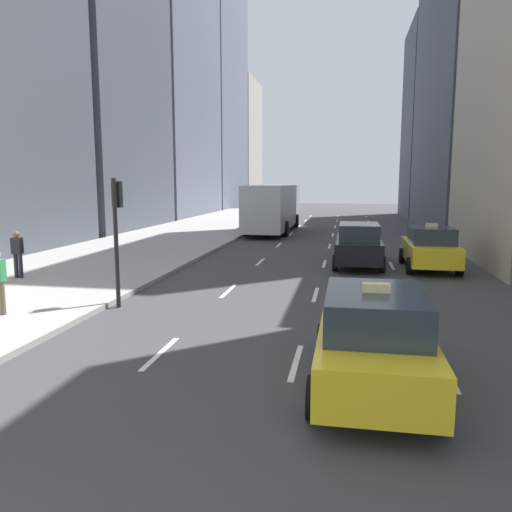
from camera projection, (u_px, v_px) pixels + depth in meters
name	position (u px, v px, depth m)	size (l,w,h in m)	color
sidewalk_left	(169.00, 239.00, 29.92)	(8.00, 66.00, 0.15)	#9E9E99
lane_markings	(327.00, 254.00, 24.33)	(5.72, 56.00, 0.01)	white
building_row_left	(150.00, 68.00, 44.12)	(6.00, 81.59, 30.06)	#A89E89
building_row_right	(508.00, 3.00, 27.75)	(6.00, 54.28, 35.36)	#A89E89
taxi_lead	(373.00, 339.00, 8.40)	(2.02, 4.40, 1.87)	yellow
taxi_second	(430.00, 248.00, 19.98)	(2.02, 4.40, 1.87)	yellow
sedan_black_near	(358.00, 244.00, 20.77)	(2.02, 4.75, 1.79)	black
city_bus	(274.00, 206.00, 35.11)	(2.80, 11.61, 3.25)	#B7BCC1
pedestrian_far_walking	(17.00, 252.00, 17.39)	(0.36, 0.22, 1.65)	#23232D
traffic_light_pole	(117.00, 221.00, 13.75)	(0.24, 0.42, 3.60)	black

